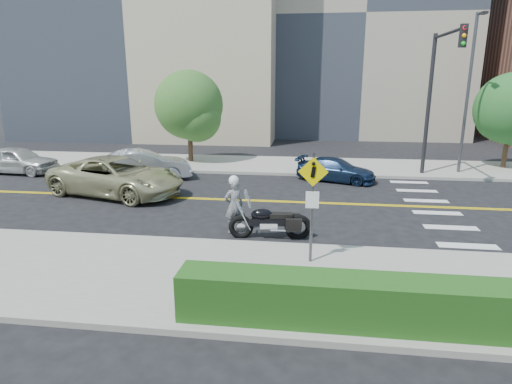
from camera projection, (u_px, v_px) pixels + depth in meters
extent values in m
plane|color=black|center=(213.00, 199.00, 18.28)|extent=(120.00, 120.00, 0.00)
cube|color=#9E9B91|center=(147.00, 274.00, 11.07)|extent=(60.00, 5.00, 0.15)
cube|color=#9E9B91|center=(241.00, 164.00, 25.46)|extent=(60.00, 5.00, 0.15)
cube|color=#A39984|center=(358.00, 23.00, 39.66)|extent=(18.00, 14.00, 20.00)
cube|color=#235619|center=(401.00, 304.00, 8.45)|extent=(9.00, 0.90, 1.00)
cylinder|color=#4C4C51|center=(467.00, 96.00, 21.95)|extent=(0.16, 0.16, 8.00)
cylinder|color=black|center=(428.00, 106.00, 21.85)|extent=(0.20, 0.20, 7.00)
cylinder|color=black|center=(449.00, 33.00, 18.90)|extent=(0.14, 4.40, 0.14)
cube|color=black|center=(463.00, 36.00, 17.06)|extent=(0.28, 0.18, 0.90)
cylinder|color=#4C4C51|center=(312.00, 209.00, 11.29)|extent=(0.08, 0.08, 3.00)
cube|color=#F9D800|center=(313.00, 172.00, 11.01)|extent=(0.78, 0.03, 0.78)
cube|color=white|center=(312.00, 200.00, 11.20)|extent=(0.35, 0.03, 0.45)
imported|color=#9C9DA1|center=(234.00, 206.00, 14.09)|extent=(0.80, 0.72, 1.84)
sphere|color=white|center=(234.00, 180.00, 13.87)|extent=(0.33, 0.33, 0.33)
imported|color=#C0BC8C|center=(117.00, 176.00, 18.77)|extent=(6.57, 4.29, 1.68)
imported|color=beige|center=(18.00, 160.00, 23.16)|extent=(4.38, 2.02, 1.46)
imported|color=silver|center=(143.00, 165.00, 21.47)|extent=(4.96, 3.44, 1.55)
imported|color=navy|center=(336.00, 170.00, 21.43)|extent=(4.25, 2.75, 1.14)
cylinder|color=#382619|center=(190.00, 126.00, 25.56)|extent=(0.29, 0.29, 4.49)
sphere|color=#30641F|center=(189.00, 105.00, 25.24)|extent=(4.04, 4.04, 4.04)
cylinder|color=#382619|center=(508.00, 131.00, 23.61)|extent=(0.27, 0.27, 4.39)
sphere|color=#1C591C|center=(512.00, 109.00, 23.30)|extent=(3.88, 3.88, 3.88)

